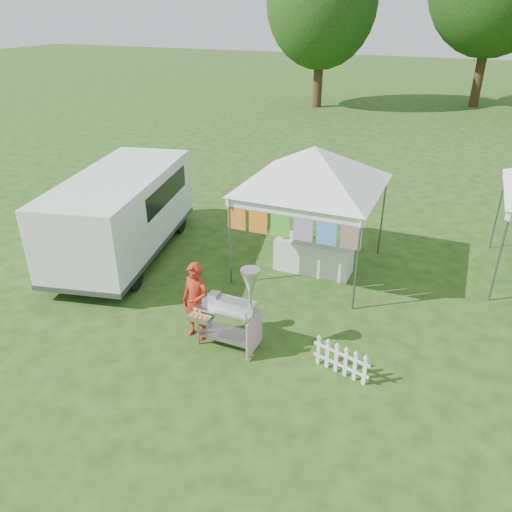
% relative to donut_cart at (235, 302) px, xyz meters
% --- Properties ---
extents(ground, '(120.00, 120.00, 0.00)m').
position_rel_donut_cart_xyz_m(ground, '(0.30, 0.06, -0.99)').
color(ground, '#214012').
rests_on(ground, ground).
extents(canopy_main, '(4.24, 4.24, 3.45)m').
position_rel_donut_cart_xyz_m(canopy_main, '(0.30, 3.55, 1.99)').
color(canopy_main, '#59595E').
rests_on(canopy_main, ground).
extents(tree_left, '(6.40, 6.40, 9.53)m').
position_rel_donut_cart_xyz_m(tree_left, '(-5.70, 24.06, 4.84)').
color(tree_left, '#372214').
rests_on(tree_left, ground).
extents(donut_cart, '(1.22, 0.82, 1.69)m').
position_rel_donut_cart_xyz_m(donut_cart, '(0.00, 0.00, 0.00)').
color(donut_cart, gray).
rests_on(donut_cart, ground).
extents(vendor, '(0.62, 0.45, 1.57)m').
position_rel_donut_cart_xyz_m(vendor, '(-0.83, 0.02, -0.21)').
color(vendor, '#B02515').
rests_on(vendor, ground).
extents(cargo_van, '(3.08, 5.39, 2.11)m').
position_rel_donut_cart_xyz_m(cargo_van, '(-4.27, 2.54, 0.14)').
color(cargo_van, white).
rests_on(cargo_van, ground).
extents(picket_fence, '(1.05, 0.30, 0.56)m').
position_rel_donut_cart_xyz_m(picket_fence, '(1.99, 0.01, -0.71)').
color(picket_fence, white).
rests_on(picket_fence, ground).
extents(display_table, '(1.80, 0.70, 0.78)m').
position_rel_donut_cart_xyz_m(display_table, '(0.44, 3.46, -0.60)').
color(display_table, white).
rests_on(display_table, ground).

